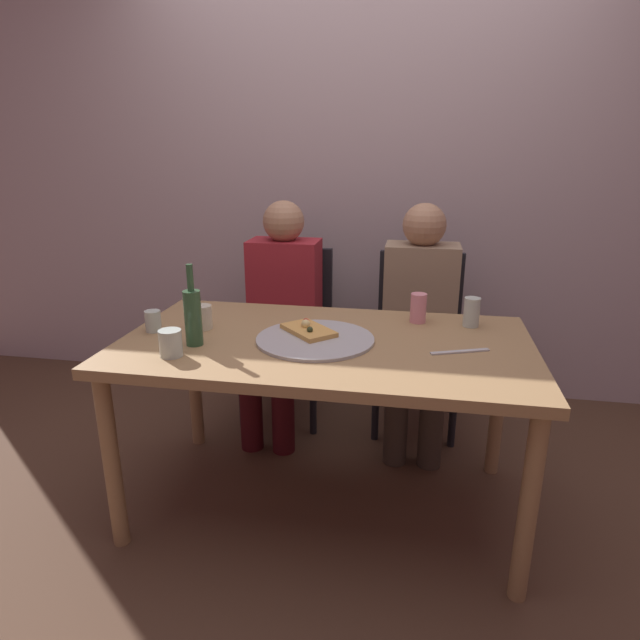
# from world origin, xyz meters

# --- Properties ---
(ground_plane) EXTENTS (8.00, 8.00, 0.00)m
(ground_plane) POSITION_xyz_m (0.00, 0.00, 0.00)
(ground_plane) COLOR #513828
(back_wall) EXTENTS (6.00, 0.10, 2.60)m
(back_wall) POSITION_xyz_m (0.00, 1.28, 1.30)
(back_wall) COLOR #B29EA3
(back_wall) RESTS_ON ground_plane
(dining_table) EXTENTS (1.55, 0.86, 0.73)m
(dining_table) POSITION_xyz_m (0.00, 0.00, 0.65)
(dining_table) COLOR #99754C
(dining_table) RESTS_ON ground_plane
(pizza_tray) EXTENTS (0.45, 0.45, 0.01)m
(pizza_tray) POSITION_xyz_m (-0.04, -0.01, 0.73)
(pizza_tray) COLOR #ADADB2
(pizza_tray) RESTS_ON dining_table
(pizza_slice_last) EXTENTS (0.25, 0.25, 0.05)m
(pizza_slice_last) POSITION_xyz_m (-0.07, 0.04, 0.75)
(pizza_slice_last) COLOR tan
(pizza_slice_last) RESTS_ON pizza_tray
(wine_bottle) EXTENTS (0.06, 0.06, 0.30)m
(wine_bottle) POSITION_xyz_m (-0.47, -0.14, 0.84)
(wine_bottle) COLOR #2D5133
(wine_bottle) RESTS_ON dining_table
(tumbler_near) EXTENTS (0.06, 0.06, 0.12)m
(tumbler_near) POSITION_xyz_m (0.55, 0.27, 0.79)
(tumbler_near) COLOR #B7C6BC
(tumbler_near) RESTS_ON dining_table
(tumbler_far) EXTENTS (0.08, 0.08, 0.10)m
(tumbler_far) POSITION_xyz_m (-0.50, -0.26, 0.78)
(tumbler_far) COLOR #B7C6BC
(tumbler_far) RESTS_ON dining_table
(wine_glass) EXTENTS (0.08, 0.08, 0.10)m
(wine_glass) POSITION_xyz_m (-0.51, 0.04, 0.78)
(wine_glass) COLOR beige
(wine_glass) RESTS_ON dining_table
(short_glass) EXTENTS (0.06, 0.06, 0.08)m
(short_glass) POSITION_xyz_m (-0.69, -0.02, 0.77)
(short_glass) COLOR #B7C6BC
(short_glass) RESTS_ON dining_table
(soda_can) EXTENTS (0.07, 0.07, 0.12)m
(soda_can) POSITION_xyz_m (0.34, 0.29, 0.79)
(soda_can) COLOR pink
(soda_can) RESTS_ON dining_table
(table_knife) EXTENTS (0.21, 0.10, 0.01)m
(table_knife) POSITION_xyz_m (0.49, -0.04, 0.73)
(table_knife) COLOR #B7B7BC
(table_knife) RESTS_ON dining_table
(chair_left) EXTENTS (0.44, 0.44, 0.90)m
(chair_left) POSITION_xyz_m (-0.35, 0.83, 0.51)
(chair_left) COLOR black
(chair_left) RESTS_ON ground_plane
(chair_right) EXTENTS (0.44, 0.44, 0.90)m
(chair_right) POSITION_xyz_m (0.35, 0.83, 0.51)
(chair_right) COLOR black
(chair_right) RESTS_ON ground_plane
(guest_in_sweater) EXTENTS (0.36, 0.56, 1.17)m
(guest_in_sweater) POSITION_xyz_m (-0.35, 0.68, 0.64)
(guest_in_sweater) COLOR maroon
(guest_in_sweater) RESTS_ON ground_plane
(guest_in_beanie) EXTENTS (0.36, 0.56, 1.17)m
(guest_in_beanie) POSITION_xyz_m (0.35, 0.68, 0.64)
(guest_in_beanie) COLOR #937A60
(guest_in_beanie) RESTS_ON ground_plane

